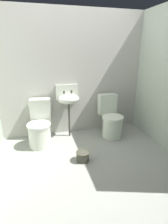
{
  "coord_description": "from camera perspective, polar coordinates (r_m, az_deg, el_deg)",
  "views": [
    {
      "loc": [
        -0.66,
        -2.2,
        1.62
      ],
      "look_at": [
        0.0,
        0.27,
        0.7
      ],
      "focal_mm": 28.14,
      "sensor_mm": 36.0,
      "label": 1
    }
  ],
  "objects": [
    {
      "name": "bucket",
      "position": [
        2.76,
        -0.41,
        -14.08
      ],
      "size": [
        0.21,
        0.21,
        0.15
      ],
      "color": "#3E3E33",
      "rests_on": "ground"
    },
    {
      "name": "wall_back",
      "position": [
        3.43,
        -3.81,
        11.89
      ],
      "size": [
        3.15,
        0.1,
        2.31
      ],
      "primitive_type": "cube",
      "color": "#B6B5AB",
      "rests_on": "ground"
    },
    {
      "name": "ground_plane",
      "position": [
        2.83,
        1.47,
        -16.08
      ],
      "size": [
        3.15,
        2.56,
        0.08
      ],
      "primitive_type": "cube",
      "color": "gray"
    },
    {
      "name": "toilet_right",
      "position": [
        3.47,
        8.69,
        -2.45
      ],
      "size": [
        0.4,
        0.59,
        0.78
      ],
      "rotation": [
        0.0,
        0.0,
        3.15
      ],
      "color": "silver",
      "rests_on": "ground"
    },
    {
      "name": "sink",
      "position": [
        3.28,
        -5.13,
        4.39
      ],
      "size": [
        0.42,
        0.35,
        0.99
      ],
      "color": "#3E3E33",
      "rests_on": "ground"
    },
    {
      "name": "toilet_left",
      "position": [
        3.2,
        -14.12,
        -4.76
      ],
      "size": [
        0.48,
        0.65,
        0.78
      ],
      "rotation": [
        0.0,
        0.0,
        2.97
      ],
      "color": "silver",
      "rests_on": "ground"
    }
  ]
}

